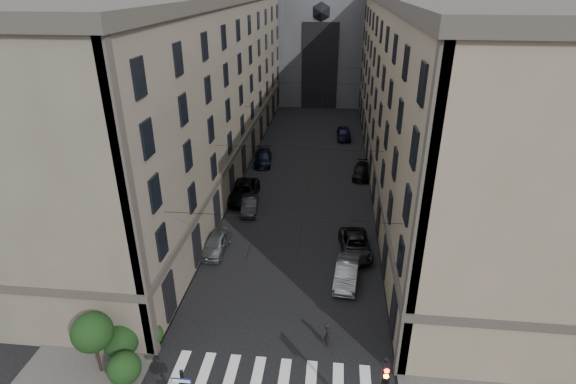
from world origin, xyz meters
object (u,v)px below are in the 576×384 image
(car_right_midfar, at_px, (362,171))
(car_right_far, at_px, (344,133))
(pedestrian, at_px, (327,334))
(car_left_midfar, at_px, (244,192))
(car_left_near, at_px, (216,244))
(car_right_near, at_px, (346,273))
(car_left_midnear, at_px, (250,205))
(car_right_midnear, at_px, (355,245))
(car_left_far, at_px, (263,158))

(car_right_midfar, bearing_deg, car_right_far, 105.82)
(pedestrian, bearing_deg, car_left_midfar, 14.22)
(car_left_near, bearing_deg, car_right_near, -14.22)
(car_right_near, xyz_separation_m, car_right_far, (-0.03, 33.01, 0.05))
(car_right_near, bearing_deg, car_left_midfar, 134.26)
(car_left_midnear, bearing_deg, car_right_midnear, -38.46)
(car_right_midnear, xyz_separation_m, pedestrian, (-1.97, -10.47, 0.09))
(car_right_far, bearing_deg, car_right_near, -92.25)
(car_left_midfar, distance_m, car_right_far, 22.66)
(car_left_near, bearing_deg, car_left_midfar, 89.47)
(car_left_far, bearing_deg, car_left_near, -98.40)
(car_right_near, relative_size, pedestrian, 2.82)
(car_left_midnear, relative_size, car_right_near, 0.89)
(car_left_near, bearing_deg, car_right_midnear, 6.76)
(car_right_near, xyz_separation_m, car_right_midfar, (1.94, 19.78, -0.09))
(car_left_near, distance_m, car_right_near, 10.87)
(car_left_near, bearing_deg, car_left_far, 89.38)
(pedestrian, bearing_deg, car_right_midfar, -17.48)
(car_right_midnear, bearing_deg, car_right_far, 85.90)
(pedestrian, bearing_deg, car_left_midnear, 14.45)
(car_left_far, bearing_deg, car_right_near, -72.98)
(pedestrian, bearing_deg, car_right_midnear, -21.31)
(car_right_midfar, relative_size, car_right_far, 0.98)
(car_right_midnear, bearing_deg, car_right_near, -106.54)
(car_right_midfar, height_order, pedestrian, pedestrian)
(car_right_near, relative_size, car_right_far, 0.97)
(car_left_far, height_order, car_right_midfar, car_left_far)
(car_left_near, xyz_separation_m, car_right_midnear, (11.22, 1.03, -0.03))
(car_left_midfar, bearing_deg, car_right_far, 60.65)
(car_left_near, distance_m, car_left_midfar, 9.78)
(car_left_far, relative_size, pedestrian, 3.09)
(car_left_midnear, relative_size, car_left_midfar, 0.69)
(car_left_midfar, bearing_deg, car_right_midnear, -41.71)
(car_left_midnear, height_order, car_left_far, car_left_far)
(car_left_midfar, distance_m, car_right_midfar, 13.97)
(car_right_midnear, distance_m, pedestrian, 10.66)
(car_left_far, height_order, car_right_midnear, car_left_far)
(car_left_near, height_order, pedestrian, pedestrian)
(car_left_midfar, bearing_deg, car_left_midnear, -69.66)
(car_right_midnear, relative_size, car_right_midfar, 1.12)
(car_left_near, xyz_separation_m, pedestrian, (9.26, -9.44, 0.07))
(car_left_midnear, distance_m, car_right_near, 13.65)
(car_left_far, bearing_deg, car_left_midnear, -93.08)
(car_left_midfar, bearing_deg, car_right_near, -54.44)
(car_right_near, distance_m, car_right_midfar, 19.87)
(car_right_near, relative_size, car_right_midnear, 0.89)
(car_left_midnear, relative_size, car_left_far, 0.81)
(car_left_midnear, distance_m, car_left_midfar, 2.72)
(car_left_midfar, distance_m, car_left_far, 9.88)
(car_left_midfar, height_order, car_right_midnear, car_left_midfar)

